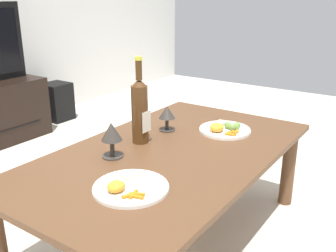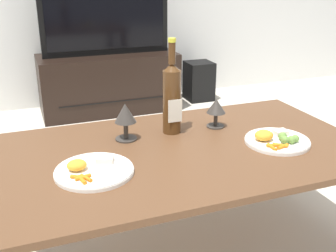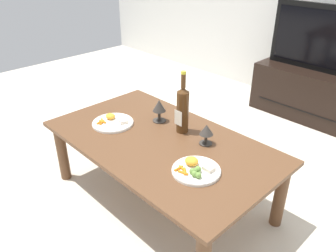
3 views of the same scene
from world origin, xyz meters
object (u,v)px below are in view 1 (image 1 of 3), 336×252
at_px(dinner_plate_left, 130,187).
at_px(dinner_plate_right, 225,129).
at_px(goblet_left, 112,134).
at_px(wine_bottle, 140,109).
at_px(floor_speaker, 57,102).
at_px(goblet_right, 167,114).
at_px(dining_table, 169,164).

xyz_separation_m(dinner_plate_left, dinner_plate_right, (0.71, -0.00, 0.00)).
bearing_deg(goblet_left, wine_bottle, 2.78).
bearing_deg(floor_speaker, goblet_right, -112.31).
height_order(goblet_right, dinner_plate_left, goblet_right).
relative_size(goblet_left, dinner_plate_right, 0.60).
distance_m(goblet_left, dinner_plate_left, 0.31).
distance_m(dining_table, floor_speaker, 2.06).
distance_m(wine_bottle, dinner_plate_right, 0.44).
height_order(floor_speaker, goblet_right, goblet_right).
relative_size(wine_bottle, goblet_left, 2.60).
bearing_deg(wine_bottle, dining_table, -95.24).
height_order(dining_table, dinner_plate_left, dinner_plate_left).
bearing_deg(floor_speaker, wine_bottle, -117.91).
bearing_deg(goblet_right, dinner_plate_right, -59.86).
distance_m(dining_table, goblet_right, 0.30).
bearing_deg(goblet_right, wine_bottle, 177.22).
bearing_deg(goblet_left, dinner_plate_left, -126.63).
height_order(floor_speaker, wine_bottle, wine_bottle).
xyz_separation_m(goblet_left, goblet_right, (0.39, 0.00, -0.02)).
relative_size(wine_bottle, dinner_plate_left, 1.47).
height_order(wine_bottle, dinner_plate_left, wine_bottle).
xyz_separation_m(wine_bottle, dinner_plate_left, (-0.38, -0.25, -0.14)).
relative_size(floor_speaker, dinner_plate_left, 1.26).
bearing_deg(floor_speaker, dining_table, -116.08).
relative_size(floor_speaker, goblet_right, 2.68).
distance_m(dining_table, goblet_left, 0.29).
relative_size(dining_table, goblet_right, 11.23).
relative_size(wine_bottle, goblet_right, 3.13).
distance_m(floor_speaker, wine_bottle, 1.95).
bearing_deg(dinner_plate_right, goblet_right, 120.14).
relative_size(goblet_right, dinner_plate_left, 0.47).
xyz_separation_m(goblet_left, dinner_plate_right, (0.54, -0.24, -0.09)).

